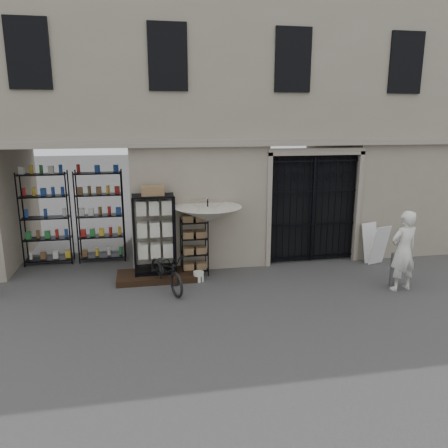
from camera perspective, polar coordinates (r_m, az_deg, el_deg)
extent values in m
plane|color=black|center=(9.84, 6.18, -9.37)|extent=(80.00, 80.00, 0.00)
cube|color=gray|center=(12.95, 1.41, 16.59)|extent=(14.00, 4.00, 9.00)
cube|color=black|center=(11.82, -19.24, 1.50)|extent=(3.00, 1.70, 3.00)
cube|color=black|center=(12.37, -19.06, 0.83)|extent=(2.70, 0.50, 2.50)
cube|color=black|center=(12.03, 11.24, 2.20)|extent=(2.50, 0.06, 3.00)
cube|color=black|center=(11.89, 11.52, 1.81)|extent=(0.05, 0.05, 2.80)
cube|color=black|center=(10.87, -8.52, -6.73)|extent=(2.00, 0.90, 0.15)
cube|color=black|center=(10.94, -8.90, -5.90)|extent=(1.10, 0.87, 0.11)
cube|color=silver|center=(10.40, -9.57, -1.73)|extent=(0.85, 0.30, 1.79)
cube|color=silver|center=(10.70, -9.06, -1.87)|extent=(0.90, 0.67, 1.49)
cube|color=olive|center=(10.46, -9.29, 4.05)|extent=(0.64, 0.56, 0.21)
cube|color=black|center=(10.91, -3.90, -2.94)|extent=(0.72, 0.58, 1.45)
cube|color=olive|center=(10.92, -3.89, -3.17)|extent=(0.61, 0.47, 1.09)
cylinder|color=black|center=(10.68, -2.10, -1.89)|extent=(0.04, 0.04, 1.95)
imported|color=#B3AEA4|center=(10.51, -2.14, 1.84)|extent=(1.72, 1.74, 1.31)
cylinder|color=silver|center=(10.62, -3.34, -6.84)|extent=(0.31, 0.31, 0.24)
imported|color=black|center=(10.27, -7.45, -8.39)|extent=(0.87, 1.04, 1.70)
cylinder|color=slate|center=(10.93, 21.24, -5.60)|extent=(0.16, 0.16, 0.81)
imported|color=silver|center=(10.93, 21.95, -7.93)|extent=(0.99, 1.94, 0.44)
cube|color=silver|center=(12.30, 19.67, -2.65)|extent=(0.55, 0.38, 1.06)
cube|color=silver|center=(12.52, 18.58, -2.29)|extent=(0.55, 0.38, 1.06)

